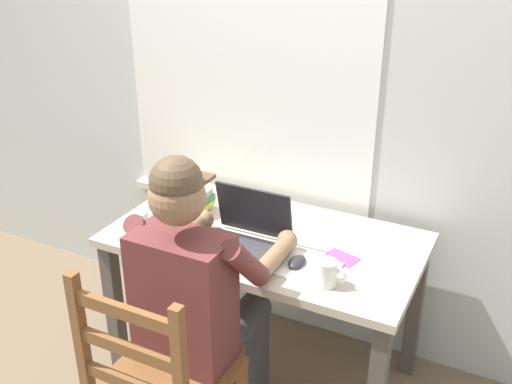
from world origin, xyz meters
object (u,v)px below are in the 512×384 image
object	(u,v)px
coffee_mug_dark	(170,224)
laptop	(245,235)
desk	(265,257)
landscape_photo_print	(341,258)
coffee_mug_spare	(327,273)
coffee_mug_white	(141,222)
seated_person	(200,290)
book_stack_main	(190,199)
computer_mouse	(297,262)

from	to	relation	value
coffee_mug_dark	laptop	bearing A→B (deg)	9.20
desk	coffee_mug_dark	world-z (taller)	coffee_mug_dark
coffee_mug_dark	landscape_photo_print	size ratio (longest dim) A/B	0.85
desk	coffee_mug_spare	world-z (taller)	coffee_mug_spare
coffee_mug_white	coffee_mug_dark	distance (m)	0.13
coffee_mug_white	coffee_mug_spare	world-z (taller)	coffee_mug_spare
desk	seated_person	xyz separation A→B (m)	(-0.06, -0.42, 0.08)
coffee_mug_spare	landscape_photo_print	size ratio (longest dim) A/B	0.88
book_stack_main	landscape_photo_print	world-z (taller)	book_stack_main
laptop	coffee_mug_spare	bearing A→B (deg)	-15.33
seated_person	coffee_mug_white	size ratio (longest dim) A/B	11.34
seated_person	landscape_photo_print	world-z (taller)	seated_person
coffee_mug_white	seated_person	bearing A→B (deg)	-28.02
coffee_mug_spare	landscape_photo_print	distance (m)	0.20
coffee_mug_dark	desk	bearing A→B (deg)	25.02
computer_mouse	book_stack_main	size ratio (longest dim) A/B	0.49
computer_mouse	book_stack_main	distance (m)	0.65
coffee_mug_dark	book_stack_main	world-z (taller)	book_stack_main
desk	landscape_photo_print	xyz separation A→B (m)	(0.34, -0.02, 0.10)
laptop	computer_mouse	xyz separation A→B (m)	(0.24, -0.04, -0.04)
coffee_mug_white	coffee_mug_spare	bearing A→B (deg)	-1.59
seated_person	landscape_photo_print	xyz separation A→B (m)	(0.40, 0.40, 0.03)
seated_person	computer_mouse	world-z (taller)	seated_person
seated_person	computer_mouse	size ratio (longest dim) A/B	12.52
landscape_photo_print	book_stack_main	bearing A→B (deg)	-171.37
coffee_mug_white	coffee_mug_spare	size ratio (longest dim) A/B	0.97
laptop	coffee_mug_white	bearing A→B (deg)	-169.43
computer_mouse	desk	bearing A→B (deg)	143.66
computer_mouse	landscape_photo_print	size ratio (longest dim) A/B	0.77
coffee_mug_spare	book_stack_main	size ratio (longest dim) A/B	0.56
coffee_mug_white	computer_mouse	bearing A→B (deg)	3.73
coffee_mug_dark	landscape_photo_print	distance (m)	0.72
desk	laptop	world-z (taller)	laptop
coffee_mug_white	coffee_mug_spare	distance (m)	0.84
book_stack_main	landscape_photo_print	xyz separation A→B (m)	(0.75, -0.09, -0.05)
seated_person	coffee_mug_dark	world-z (taller)	seated_person
seated_person	coffee_mug_spare	bearing A→B (deg)	25.86
desk	laptop	xyz separation A→B (m)	(-0.04, -0.12, 0.16)
laptop	computer_mouse	distance (m)	0.25
desk	seated_person	world-z (taller)	seated_person
laptop	coffee_mug_white	distance (m)	0.46
seated_person	book_stack_main	xyz separation A→B (m)	(-0.35, 0.49, 0.08)
laptop	coffee_mug_spare	distance (m)	0.40
coffee_mug_dark	landscape_photo_print	bearing A→B (deg)	11.62
computer_mouse	coffee_mug_dark	world-z (taller)	coffee_mug_dark
landscape_photo_print	seated_person	bearing A→B (deg)	-119.80
coffee_mug_white	book_stack_main	distance (m)	0.27
desk	coffee_mug_dark	distance (m)	0.43
book_stack_main	coffee_mug_white	bearing A→B (deg)	-106.08
seated_person	coffee_mug_spare	xyz separation A→B (m)	(0.42, 0.20, 0.08)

